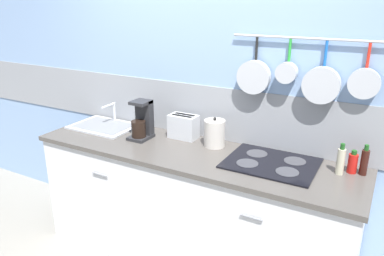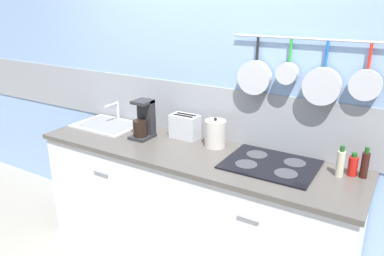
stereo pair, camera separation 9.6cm
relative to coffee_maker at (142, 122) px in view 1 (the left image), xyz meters
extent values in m
cube|color=#84A3CC|center=(0.47, 0.30, 0.24)|extent=(7.20, 0.06, 2.60)
cube|color=gray|center=(0.47, 0.30, 0.08)|extent=(7.20, 0.07, 0.42)
cylinder|color=#B7BABF|center=(1.16, 0.25, 0.68)|extent=(1.01, 0.02, 0.02)
cylinder|color=black|center=(0.83, 0.25, 0.60)|extent=(0.02, 0.02, 0.15)
cylinder|color=#B7BABF|center=(0.83, 0.22, 0.40)|extent=(0.24, 0.06, 0.24)
cylinder|color=green|center=(1.06, 0.25, 0.60)|extent=(0.02, 0.02, 0.15)
cylinder|color=#B7BABF|center=(1.06, 0.21, 0.46)|extent=(0.14, 0.07, 0.14)
cylinder|color=#1959B2|center=(1.29, 0.25, 0.60)|extent=(0.02, 0.02, 0.16)
cylinder|color=#B7BABF|center=(1.29, 0.21, 0.40)|extent=(0.24, 0.06, 0.24)
cylinder|color=red|center=(1.53, 0.25, 0.60)|extent=(0.02, 0.02, 0.15)
cylinder|color=#B7BABF|center=(1.53, 0.23, 0.43)|extent=(0.19, 0.04, 0.19)
cube|color=silver|center=(0.47, -0.06, -0.61)|extent=(2.41, 0.61, 0.90)
cylinder|color=slate|center=(-0.13, -0.38, -0.32)|extent=(0.14, 0.01, 0.01)
cylinder|color=slate|center=(1.07, -0.38, -0.32)|extent=(0.14, 0.01, 0.01)
cube|color=#4C4742|center=(0.47, -0.06, -0.15)|extent=(2.45, 0.65, 0.03)
cube|color=#B7BABF|center=(-0.44, 0.04, -0.12)|extent=(0.54, 0.39, 0.01)
cube|color=slate|center=(-0.44, 0.04, -0.11)|extent=(0.46, 0.31, 0.00)
cylinder|color=#B7BABF|center=(-0.44, 0.19, -0.04)|extent=(0.03, 0.03, 0.18)
cylinder|color=#B7BABF|center=(-0.44, 0.11, 0.05)|extent=(0.02, 0.16, 0.02)
cube|color=#262628|center=(0.00, -0.02, -0.12)|extent=(0.15, 0.19, 0.02)
cube|color=#262628|center=(0.00, 0.04, 0.02)|extent=(0.14, 0.07, 0.30)
cylinder|color=black|center=(0.00, -0.05, -0.04)|extent=(0.11, 0.11, 0.13)
cube|color=#262628|center=(0.00, -0.01, 0.17)|extent=(0.14, 0.14, 0.02)
cube|color=#B7BABF|center=(0.29, 0.16, -0.03)|extent=(0.23, 0.13, 0.19)
cube|color=black|center=(0.29, 0.13, 0.06)|extent=(0.17, 0.02, 0.00)
cube|color=black|center=(0.29, 0.18, 0.06)|extent=(0.17, 0.02, 0.00)
cube|color=black|center=(0.17, 0.16, 0.00)|extent=(0.02, 0.02, 0.02)
cylinder|color=beige|center=(0.58, 0.12, -0.03)|extent=(0.16, 0.16, 0.20)
sphere|color=black|center=(0.58, 0.12, 0.09)|extent=(0.02, 0.02, 0.02)
cube|color=black|center=(1.06, 0.01, -0.12)|extent=(0.60, 0.47, 0.01)
cylinder|color=#38383D|center=(0.92, -0.09, -0.11)|extent=(0.15, 0.15, 0.00)
cylinder|color=#38383D|center=(1.19, -0.09, -0.11)|extent=(0.15, 0.15, 0.00)
cylinder|color=#38383D|center=(0.92, 0.10, -0.11)|extent=(0.15, 0.15, 0.00)
cylinder|color=#38383D|center=(1.19, 0.10, -0.11)|extent=(0.15, 0.15, 0.00)
cylinder|color=#BFB799|center=(1.48, 0.07, -0.04)|extent=(0.05, 0.05, 0.17)
cylinder|color=#194C19|center=(1.48, 0.07, 0.06)|extent=(0.03, 0.03, 0.04)
cylinder|color=red|center=(1.55, 0.13, -0.07)|extent=(0.06, 0.06, 0.12)
cylinder|color=#194C19|center=(1.55, 0.13, 0.01)|extent=(0.03, 0.03, 0.03)
cylinder|color=#33140F|center=(1.61, 0.14, -0.05)|extent=(0.05, 0.05, 0.17)
cylinder|color=#194C19|center=(1.61, 0.14, 0.06)|extent=(0.03, 0.03, 0.04)
camera|label=1|loc=(1.70, -2.26, 0.93)|focal=35.00mm
camera|label=2|loc=(1.78, -2.21, 0.93)|focal=35.00mm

